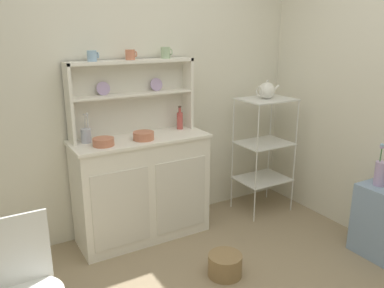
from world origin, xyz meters
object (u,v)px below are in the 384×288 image
(utensil_jar, at_px, (86,135))
(flower_vase, at_px, (380,172))
(floor_basket, at_px, (225,265))
(hutch_cabinet, at_px, (142,187))
(wire_chair, at_px, (25,280))
(cup_sky_0, at_px, (92,56))
(hutch_shelf_unit, at_px, (131,91))
(bakers_rack, at_px, (264,140))
(bowl_mixing_large, at_px, (103,142))
(jam_bottle, at_px, (180,120))
(porcelain_teapot, at_px, (267,90))

(utensil_jar, height_order, flower_vase, utensil_jar)
(floor_basket, height_order, flower_vase, flower_vase)
(hutch_cabinet, height_order, wire_chair, hutch_cabinet)
(floor_basket, height_order, cup_sky_0, cup_sky_0)
(hutch_cabinet, distance_m, hutch_shelf_unit, 0.82)
(hutch_cabinet, height_order, hutch_shelf_unit, hutch_shelf_unit)
(bakers_rack, bearing_deg, cup_sky_0, 171.60)
(bakers_rack, relative_size, bowl_mixing_large, 6.89)
(cup_sky_0, bearing_deg, flower_vase, -35.31)
(bowl_mixing_large, distance_m, jam_bottle, 0.77)
(bakers_rack, bearing_deg, wire_chair, -159.62)
(hutch_cabinet, xyz_separation_m, wire_chair, (-1.07, -0.96, 0.06))
(cup_sky_0, distance_m, jam_bottle, 0.94)
(bakers_rack, bearing_deg, jam_bottle, 166.72)
(hutch_cabinet, xyz_separation_m, bakers_rack, (1.24, -0.11, 0.26))
(wire_chair, bearing_deg, flower_vase, -36.76)
(floor_basket, bearing_deg, utensil_jar, 127.43)
(porcelain_teapot, bearing_deg, hutch_shelf_unit, 167.69)
(bakers_rack, distance_m, porcelain_teapot, 0.48)
(jam_bottle, bearing_deg, bakers_rack, -13.28)
(cup_sky_0, relative_size, utensil_jar, 0.37)
(hutch_cabinet, relative_size, jam_bottle, 5.48)
(hutch_cabinet, xyz_separation_m, jam_bottle, (0.42, 0.09, 0.52))
(wire_chair, xyz_separation_m, flower_vase, (2.57, -0.20, 0.17))
(jam_bottle, bearing_deg, hutch_cabinet, -168.41)
(floor_basket, distance_m, bowl_mixing_large, 1.30)
(hutch_shelf_unit, bearing_deg, bowl_mixing_large, -144.55)
(jam_bottle, distance_m, porcelain_teapot, 0.87)
(bowl_mixing_large, relative_size, flower_vase, 0.48)
(hutch_shelf_unit, distance_m, floor_basket, 1.58)
(cup_sky_0, bearing_deg, hutch_shelf_unit, 7.40)
(hutch_shelf_unit, xyz_separation_m, jam_bottle, (0.42, -0.08, -0.28))
(hutch_shelf_unit, height_order, cup_sky_0, cup_sky_0)
(porcelain_teapot, bearing_deg, bowl_mixing_large, 178.75)
(bakers_rack, distance_m, utensil_jar, 1.69)
(bowl_mixing_large, xyz_separation_m, utensil_jar, (-0.09, 0.15, 0.03))
(hutch_shelf_unit, xyz_separation_m, bowl_mixing_large, (-0.33, -0.24, -0.34))
(cup_sky_0, bearing_deg, bowl_mixing_large, -95.05)
(jam_bottle, bearing_deg, porcelain_teapot, -13.31)
(bowl_mixing_large, xyz_separation_m, flower_vase, (1.84, -1.10, -0.24))
(hutch_shelf_unit, height_order, bowl_mixing_large, hutch_shelf_unit)
(porcelain_teapot, bearing_deg, bakers_rack, -0.00)
(utensil_jar, bearing_deg, floor_basket, -52.57)
(floor_basket, distance_m, utensil_jar, 1.45)
(cup_sky_0, bearing_deg, wire_chair, -124.65)
(flower_vase, bearing_deg, bowl_mixing_large, 149.23)
(utensil_jar, bearing_deg, porcelain_teapot, -6.38)
(porcelain_teapot, distance_m, flower_vase, 1.21)
(bowl_mixing_large, relative_size, jam_bottle, 0.79)
(bowl_mixing_large, height_order, jam_bottle, jam_bottle)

